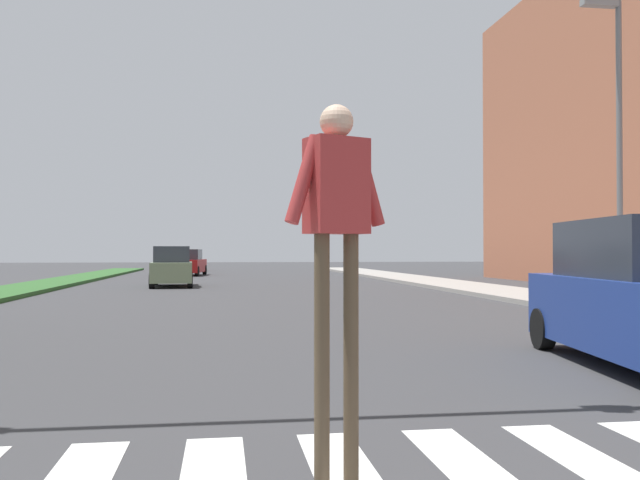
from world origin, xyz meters
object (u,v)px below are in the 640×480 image
at_px(pedestrian_performer, 337,232).
at_px(sedan_distant, 188,263).
at_px(sedan_far_horizon, 190,261).
at_px(street_lamp_right, 616,125).
at_px(sedan_midblock, 172,268).

xyz_separation_m(pedestrian_performer, sedan_distant, (-2.85, 39.56, -0.88)).
relative_size(sedan_distant, sedan_far_horizon, 1.11).
bearing_deg(street_lamp_right, pedestrian_performer, -129.06).
xyz_separation_m(street_lamp_right, pedestrian_performer, (-8.70, -10.72, -2.93)).
height_order(street_lamp_right, pedestrian_performer, street_lamp_right).
bearing_deg(sedan_far_horizon, pedestrian_performer, -86.28).
bearing_deg(sedan_distant, pedestrian_performer, -85.89).
bearing_deg(sedan_distant, sedan_far_horizon, 92.26).
bearing_deg(pedestrian_performer, sedan_far_horizon, 93.72).
xyz_separation_m(sedan_midblock, sedan_far_horizon, (-0.37, 24.28, -0.05)).
distance_m(street_lamp_right, sedan_distant, 31.29).
xyz_separation_m(sedan_distant, sedan_far_horizon, (-0.42, 10.59, -0.02)).
distance_m(street_lamp_right, sedan_midblock, 19.45).
bearing_deg(street_lamp_right, sedan_far_horizon, 106.88).
relative_size(street_lamp_right, sedan_far_horizon, 1.78).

